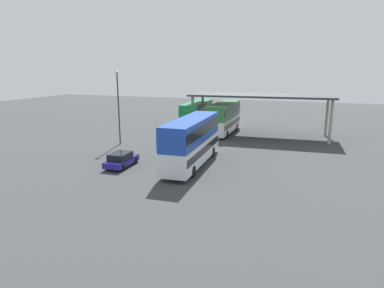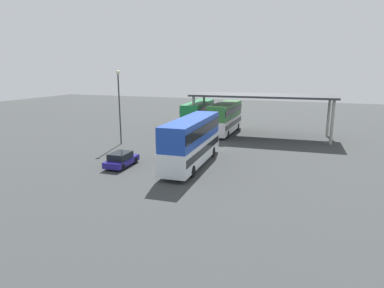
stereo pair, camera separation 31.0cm
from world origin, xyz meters
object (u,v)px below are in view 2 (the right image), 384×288
at_px(lamppost_tall, 119,99).
at_px(double_decker_mid_row, 225,117).
at_px(double_decker_near_canopy, 198,115).
at_px(parked_hatchback, 121,159).
at_px(double_decker_main, 192,140).

bearing_deg(lamppost_tall, double_decker_mid_row, 47.61).
height_order(double_decker_mid_row, lamppost_tall, lamppost_tall).
bearing_deg(double_decker_mid_row, double_decker_near_canopy, 83.61).
distance_m(parked_hatchback, double_decker_near_canopy, 19.49).
distance_m(double_decker_main, parked_hatchback, 6.78).
height_order(double_decker_near_canopy, double_decker_mid_row, double_decker_mid_row).
xyz_separation_m(double_decker_main, lamppost_tall, (-11.07, 5.32, 2.96)).
distance_m(parked_hatchback, lamppost_tall, 10.71).
bearing_deg(parked_hatchback, lamppost_tall, 29.93).
bearing_deg(double_decker_near_canopy, double_decker_main, -167.54).
relative_size(parked_hatchback, lamppost_tall, 0.45).
bearing_deg(parked_hatchback, double_decker_main, -67.04).
distance_m(double_decker_main, lamppost_tall, 12.64).
bearing_deg(lamppost_tall, double_decker_near_canopy, 62.54).
bearing_deg(double_decker_near_canopy, parked_hatchback, 172.95).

